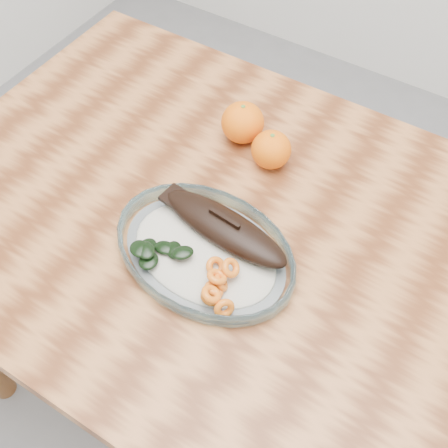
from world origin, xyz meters
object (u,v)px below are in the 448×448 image
(dining_table, at_px, (240,260))
(orange_right, at_px, (271,150))
(plated_meal, at_px, (205,249))
(orange_left, at_px, (243,122))

(dining_table, bearing_deg, orange_right, 101.32)
(plated_meal, distance_m, orange_right, 0.24)
(dining_table, relative_size, orange_left, 14.62)
(plated_meal, relative_size, orange_right, 8.32)
(dining_table, relative_size, plated_meal, 1.95)
(dining_table, xyz_separation_m, orange_right, (-0.03, 0.16, 0.14))
(orange_left, bearing_deg, orange_right, -20.93)
(orange_left, distance_m, orange_right, 0.08)
(orange_left, xyz_separation_m, orange_right, (0.08, -0.03, -0.00))
(dining_table, xyz_separation_m, plated_meal, (-0.02, -0.08, 0.12))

